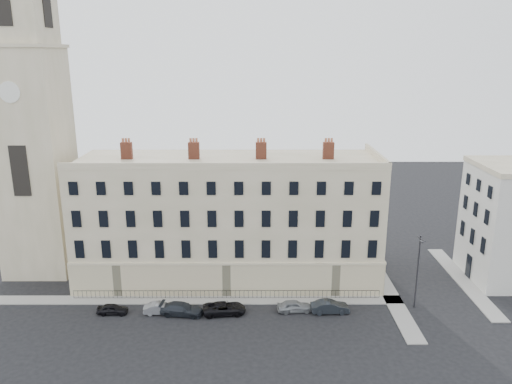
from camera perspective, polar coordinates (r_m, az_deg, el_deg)
ground at (r=53.83m, az=2.90°, el=-14.76°), size 160.00×160.00×0.00m
terrace at (r=61.65m, az=-3.13°, el=-3.04°), size 36.22×12.22×17.00m
church_tower at (r=66.78m, az=-24.41°, el=6.89°), size 8.00×8.13×44.00m
pavement_terrace at (r=58.55m, az=-7.41°, el=-12.14°), size 48.00×2.00×0.12m
pavement_east_return at (r=62.76m, az=14.66°, el=-10.55°), size 2.00×24.00×0.12m
pavement_adjacent at (r=67.64m, az=22.56°, el=-9.32°), size 2.00×20.00×0.12m
railings at (r=58.32m, az=-3.39°, el=-11.61°), size 35.00×0.04×0.96m
car_a at (r=57.35m, az=-16.07°, el=-12.73°), size 3.29×1.34×1.12m
car_b at (r=56.25m, az=-10.83°, el=-12.91°), size 3.77×1.59×1.21m
car_c at (r=55.58m, az=-8.49°, el=-13.09°), size 4.83×2.45×1.34m
car_d at (r=55.30m, az=-3.64°, el=-13.12°), size 4.86×2.68×1.29m
car_e at (r=55.79m, az=4.41°, el=-12.87°), size 3.89×1.87×1.28m
car_f at (r=55.96m, az=8.44°, el=-12.86°), size 4.23×1.69×1.37m
streetlamp at (r=57.32m, az=18.00°, el=-8.32°), size 0.63×1.80×8.47m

